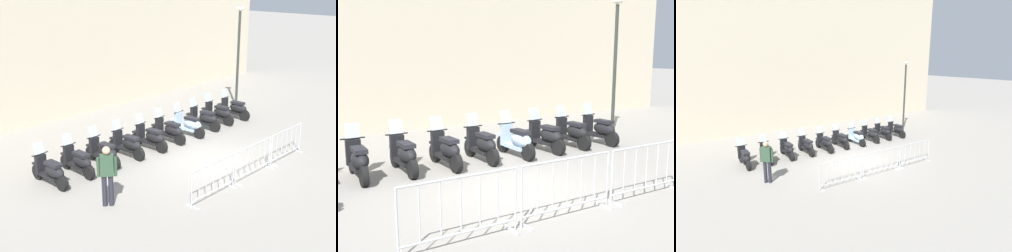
{
  "view_description": "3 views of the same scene",
  "coord_description": "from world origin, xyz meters",
  "views": [
    {
      "loc": [
        -10.99,
        -10.01,
        6.03
      ],
      "look_at": [
        -0.19,
        1.9,
        0.86
      ],
      "focal_mm": 49.88,
      "sensor_mm": 36.0,
      "label": 1
    },
    {
      "loc": [
        -3.93,
        -7.41,
        2.84
      ],
      "look_at": [
        1.13,
        2.59,
        0.87
      ],
      "focal_mm": 44.08,
      "sensor_mm": 36.0,
      "label": 2
    },
    {
      "loc": [
        -6.67,
        -10.94,
        4.83
      ],
      "look_at": [
        0.39,
        2.13,
        1.29
      ],
      "focal_mm": 29.75,
      "sensor_mm": 36.0,
      "label": 3
    }
  ],
  "objects": [
    {
      "name": "barrier_segment_1",
      "position": [
        0.15,
        -1.73,
        0.52
      ],
      "size": [
        1.96,
        0.59,
        1.07
      ],
      "color": "#B2B5B7",
      "rests_on": "ground"
    },
    {
      "name": "motorcycle_4",
      "position": [
        -0.72,
        2.25,
        0.45
      ],
      "size": [
        0.59,
        1.72,
        1.24
      ],
      "color": "black",
      "rests_on": "ground"
    },
    {
      "name": "motorcycle_9",
      "position": [
        4.55,
        2.75,
        0.45
      ],
      "size": [
        0.59,
        1.72,
        1.24
      ],
      "color": "black",
      "rests_on": "ground"
    },
    {
      "name": "motorcycle_7",
      "position": [
        2.44,
        2.59,
        0.45
      ],
      "size": [
        0.63,
        1.72,
        1.24
      ],
      "color": "black",
      "rests_on": "ground"
    },
    {
      "name": "motorcycle_5",
      "position": [
        0.33,
        2.4,
        0.45
      ],
      "size": [
        0.57,
        1.73,
        1.24
      ],
      "color": "black",
      "rests_on": "ground"
    },
    {
      "name": "motorcycle_8",
      "position": [
        3.48,
        2.74,
        0.45
      ],
      "size": [
        0.56,
        1.73,
        1.24
      ],
      "color": "black",
      "rests_on": "ground"
    },
    {
      "name": "barrier_segment_2",
      "position": [
        2.19,
        -1.56,
        0.52
      ],
      "size": [
        1.96,
        0.59,
        1.07
      ],
      "color": "#B2B5B7",
      "rests_on": "ground"
    },
    {
      "name": "motorcycle_3",
      "position": [
        -1.78,
        2.23,
        0.45
      ],
      "size": [
        0.57,
        1.73,
        1.24
      ],
      "color": "black",
      "rests_on": "ground"
    },
    {
      "name": "motorcycle_6",
      "position": [
        1.39,
        2.44,
        0.45
      ],
      "size": [
        0.59,
        1.72,
        1.24
      ],
      "color": "black",
      "rests_on": "ground"
    },
    {
      "name": "ground_plane",
      "position": [
        0.0,
        0.0,
        0.0
      ],
      "size": [
        120.0,
        120.0,
        0.0
      ],
      "primitive_type": "plane",
      "color": "gray"
    },
    {
      "name": "motorcycle_2",
      "position": [
        -2.84,
        2.16,
        0.45
      ],
      "size": [
        0.56,
        1.73,
        1.24
      ],
      "color": "black",
      "rests_on": "ground"
    },
    {
      "name": "barrier_segment_0",
      "position": [
        -1.9,
        -1.9,
        0.52
      ],
      "size": [
        1.96,
        0.59,
        1.07
      ],
      "color": "#B2B5B7",
      "rests_on": "ground"
    },
    {
      "name": "street_lamp",
      "position": [
        6.17,
        3.99,
        2.93
      ],
      "size": [
        0.36,
        0.36,
        4.73
      ],
      "color": "#2D332D",
      "rests_on": "ground"
    }
  ]
}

